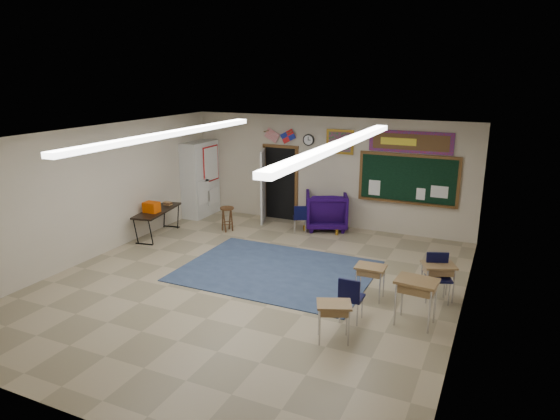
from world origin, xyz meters
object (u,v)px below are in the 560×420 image
at_px(student_desk_front_left, 370,280).
at_px(folding_table, 158,222).
at_px(student_desk_front_right, 438,280).
at_px(wooden_stool, 227,219).
at_px(wingback_armchair, 326,210).

bearing_deg(student_desk_front_left, folding_table, 166.44).
xyz_separation_m(student_desk_front_right, wooden_stool, (-5.73, 1.97, -0.06)).
bearing_deg(student_desk_front_right, student_desk_front_left, 178.11).
height_order(wingback_armchair, wooden_stool, wingback_armchair).
bearing_deg(student_desk_front_left, wooden_stool, 150.81).
distance_m(wingback_armchair, student_desk_front_left, 4.42).
height_order(student_desk_front_left, wooden_stool, student_desk_front_left).
bearing_deg(student_desk_front_left, student_desk_front_right, 22.41).
relative_size(student_desk_front_left, folding_table, 0.37).
bearing_deg(wooden_stool, student_desk_front_right, -19.00).
height_order(student_desk_front_right, folding_table, folding_table).
bearing_deg(wooden_stool, wingback_armchair, 29.87).
height_order(wingback_armchair, student_desk_front_right, wingback_armchair).
xyz_separation_m(wingback_armchair, student_desk_front_left, (2.24, -3.81, -0.14)).
distance_m(student_desk_front_left, folding_table, 6.17).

